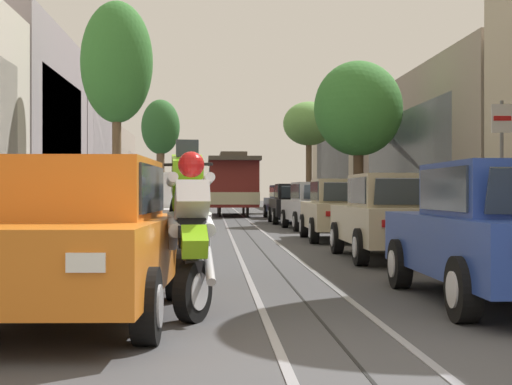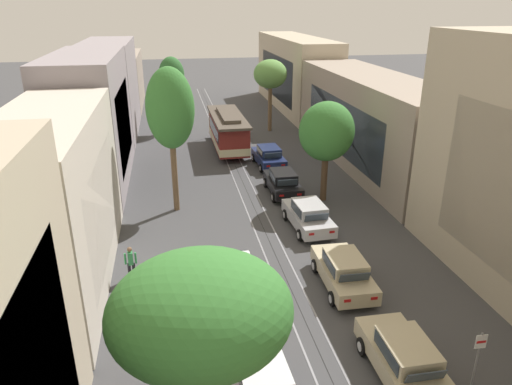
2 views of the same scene
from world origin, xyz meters
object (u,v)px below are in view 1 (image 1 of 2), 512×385
Objects in this scene: parked_car_black_fifth_right at (295,203)px; parked_car_beige_second_right at (395,216)px; parked_car_white_mid_left at (156,210)px; street_tree_kerb_right_mid at (309,125)px; street_tree_kerb_left_second at (117,64)px; parked_car_orange_near_left at (75,237)px; motorcycle_with_rider at (190,222)px; street_tree_kerb_left_mid at (161,130)px; street_tree_kerb_right_second at (358,109)px; cable_car_trolley at (232,184)px; parked_car_navy_sixth_right at (287,202)px; street_sign_post at (502,164)px; parked_car_white_second_left at (133,217)px; parked_car_silver_fourth_right at (317,206)px; parked_car_blue_near_right at (505,232)px; pedestrian_on_left_pavement at (4,203)px; parked_car_beige_mid_right at (343,210)px.

parked_car_beige_second_right is at bearing -89.71° from parked_car_black_fifth_right.
parked_car_white_mid_left is 12.10m from parked_car_black_fifth_right.
street_tree_kerb_right_mid is (7.37, 27.57, 4.61)m from parked_car_white_mid_left.
street_tree_kerb_left_second is 20.20m from street_tree_kerb_right_mid.
parked_car_orange_near_left is 2.36× the size of motorcycle_with_rider.
street_tree_kerb_left_mid is 1.04× the size of street_tree_kerb_right_mid.
street_tree_kerb_right_second is 0.92× the size of street_tree_kerb_right_mid.
parked_car_orange_near_left is at bearing -94.09° from cable_car_trolley.
street_sign_post is (1.31, -24.01, 0.93)m from parked_car_navy_sixth_right.
street_tree_kerb_left_second is 22.78m from motorcycle_with_rider.
parked_car_white_second_left is 34.69m from street_tree_kerb_right_mid.
parked_car_blue_near_right is at bearing -90.66° from parked_car_silver_fourth_right.
parked_car_silver_fourth_right is at bearing -118.97° from street_tree_kerb_right_second.
parked_car_silver_fourth_right is at bearing 89.58° from parked_car_beige_second_right.
parked_car_black_fifth_right is 0.64× the size of street_tree_kerb_right_mid.
parked_car_orange_near_left is 29.46m from parked_car_navy_sixth_right.
street_tree_kerb_left_mid is (-1.91, 41.41, 4.38)m from parked_car_orange_near_left.
parked_car_orange_near_left is at bearing -107.67° from street_tree_kerb_right_second.
parked_car_orange_near_left is 33.73m from cable_car_trolley.
motorcycle_with_rider reaches higher than parked_car_navy_sixth_right.
parked_car_silver_fourth_right is (0.20, 17.26, 0.00)m from parked_car_blue_near_right.
street_tree_kerb_right_mid is (2.62, 16.44, 4.61)m from parked_car_black_fifth_right.
street_tree_kerb_right_mid is at bearing 85.65° from parked_car_beige_second_right.
parked_car_white_mid_left is at bearing -77.36° from street_tree_kerb_left_second.
street_tree_kerb_right_mid is at bearing 65.08° from pedestrian_on_left_pavement.
street_tree_kerb_left_mid is 4.27× the size of pedestrian_on_left_pavement.
parked_car_blue_near_right is 4.64m from street_sign_post.
motorcycle_with_rider is (-3.54, -23.24, 0.15)m from parked_car_black_fifth_right.
parked_car_beige_second_right is (4.82, 0.30, 0.00)m from parked_car_white_second_left.
parked_car_navy_sixth_right is (5.00, 16.83, 0.00)m from parked_car_white_mid_left.
street_tree_kerb_left_second reaches higher than parked_car_orange_near_left.
parked_car_black_fifth_right is at bearing 66.89° from parked_car_white_mid_left.
street_tree_kerb_left_mid is 41.63m from motorcycle_with_rider.
street_sign_post is at bearing 39.04° from parked_car_orange_near_left.
parked_car_black_fifth_right is at bearing -92.49° from parked_car_navy_sixth_right.
parked_car_beige_mid_right is (4.79, 5.94, 0.00)m from parked_car_white_second_left.
pedestrian_on_left_pavement reaches higher than parked_car_navy_sixth_right.
street_tree_kerb_left_mid is (-1.83, 29.19, 4.38)m from parked_car_white_mid_left.
street_sign_post is (1.38, -12.99, 0.93)m from parked_car_silver_fourth_right.
motorcycle_with_rider is at bearing -135.87° from street_sign_post.
parked_car_black_fifth_right is 5.70m from parked_car_navy_sixth_right.
parked_car_black_fifth_right is (4.75, 11.13, 0.00)m from parked_car_white_mid_left.
parked_car_navy_sixth_right is (0.16, 22.55, 0.00)m from parked_car_beige_second_right.
street_tree_kerb_left_mid is 0.78× the size of cable_car_trolley.
motorcycle_with_rider reaches higher than parked_car_blue_near_right.
parked_car_white_second_left is at bearing 130.94° from parked_car_blue_near_right.
street_tree_kerb_right_second is at bearing 53.90° from parked_car_white_mid_left.
pedestrian_on_left_pavement is (-11.79, -25.37, -4.47)m from street_tree_kerb_right_mid.
parked_car_navy_sixth_right is at bearing 89.44° from parked_car_blue_near_right.
parked_car_white_second_left is at bearing -82.03° from street_tree_kerb_left_second.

